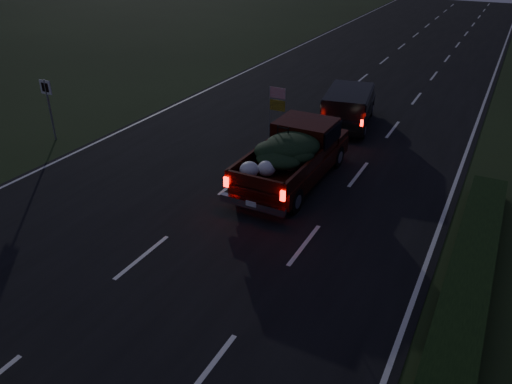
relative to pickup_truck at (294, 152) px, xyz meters
The scene contains 6 objects.
ground 6.34m from the pickup_truck, 106.03° to the right, with size 120.00×120.00×0.00m, color black.
road_asphalt 6.34m from the pickup_truck, 106.03° to the right, with size 14.00×120.00×0.02m, color black.
hedge_row 6.82m from the pickup_truck, 26.33° to the right, with size 1.00×10.00×0.60m, color black.
route_sign 10.29m from the pickup_truck, behind, with size 0.55×0.08×2.50m.
pickup_truck is the anchor object (origin of this frame).
lead_suv 6.11m from the pickup_truck, 90.76° to the left, with size 2.60×4.74×1.29m.
Camera 1 is at (7.67, -8.27, 7.72)m, focal length 35.00 mm.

